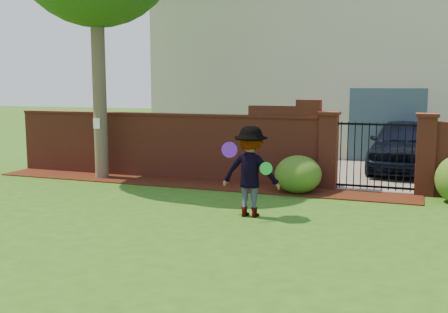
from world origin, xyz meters
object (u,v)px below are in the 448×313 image
(car, at_px, (403,146))
(man, at_px, (250,172))
(frisbee_purple, at_px, (229,150))
(frisbee_green, at_px, (266,169))

(car, bearing_deg, man, -109.52)
(man, xyz_separation_m, frisbee_purple, (-0.31, -0.29, 0.45))
(man, distance_m, frisbee_purple, 0.62)
(frisbee_purple, bearing_deg, man, 43.20)
(car, distance_m, frisbee_green, 6.98)
(frisbee_green, bearing_deg, frisbee_purple, -167.37)
(car, height_order, frisbee_purple, car)
(frisbee_purple, bearing_deg, frisbee_green, 12.63)
(car, bearing_deg, frisbee_purple, -110.90)
(car, xyz_separation_m, frisbee_purple, (-2.97, -6.74, 0.56))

